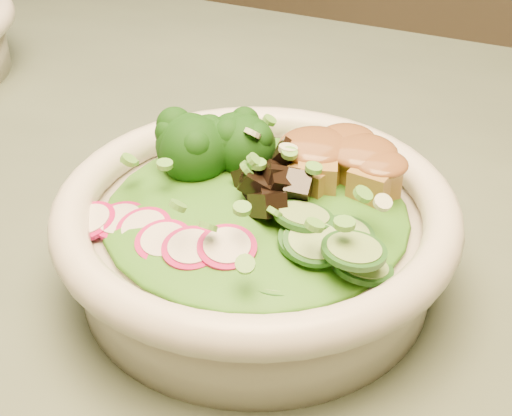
% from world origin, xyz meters
% --- Properties ---
extents(dining_table, '(1.20, 0.80, 0.75)m').
position_xyz_m(dining_table, '(0.00, 0.00, 0.64)').
color(dining_table, black).
rests_on(dining_table, ground).
extents(salad_bowl, '(0.24, 0.24, 0.07)m').
position_xyz_m(salad_bowl, '(0.14, -0.08, 0.79)').
color(salad_bowl, silver).
rests_on(salad_bowl, dining_table).
extents(lettuce_bed, '(0.18, 0.18, 0.02)m').
position_xyz_m(lettuce_bed, '(0.14, -0.08, 0.81)').
color(lettuce_bed, '#286014').
rests_on(lettuce_bed, salad_bowl).
extents(broccoli_florets, '(0.08, 0.07, 0.04)m').
position_xyz_m(broccoli_florets, '(0.09, -0.05, 0.82)').
color(broccoli_florets, black).
rests_on(broccoli_florets, salad_bowl).
extents(radish_slices, '(0.10, 0.04, 0.02)m').
position_xyz_m(radish_slices, '(0.11, -0.13, 0.81)').
color(radish_slices, '#B00D50').
rests_on(radish_slices, salad_bowl).
extents(cucumber_slices, '(0.07, 0.07, 0.03)m').
position_xyz_m(cucumber_slices, '(0.19, -0.11, 0.82)').
color(cucumber_slices, '#86B866').
rests_on(cucumber_slices, salad_bowl).
extents(mushroom_heap, '(0.07, 0.07, 0.04)m').
position_xyz_m(mushroom_heap, '(0.15, -0.07, 0.82)').
color(mushroom_heap, black).
rests_on(mushroom_heap, salad_bowl).
extents(tofu_cubes, '(0.09, 0.06, 0.03)m').
position_xyz_m(tofu_cubes, '(0.17, -0.03, 0.82)').
color(tofu_cubes, '#A37336').
rests_on(tofu_cubes, salad_bowl).
extents(peanut_sauce, '(0.06, 0.05, 0.01)m').
position_xyz_m(peanut_sauce, '(0.17, -0.03, 0.83)').
color(peanut_sauce, brown).
rests_on(peanut_sauce, tofu_cubes).
extents(scallion_garnish, '(0.17, 0.17, 0.02)m').
position_xyz_m(scallion_garnish, '(0.14, -0.08, 0.83)').
color(scallion_garnish, '#58A138').
rests_on(scallion_garnish, salad_bowl).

